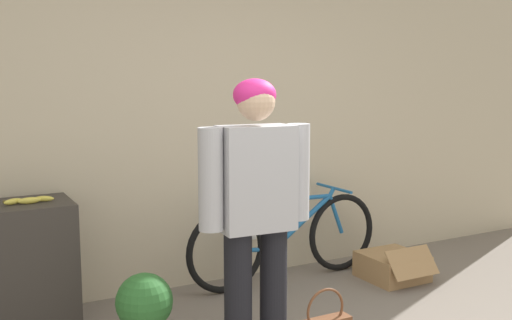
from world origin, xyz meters
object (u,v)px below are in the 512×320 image
person (256,202)px  cardboard_box (392,266)px  potted_plant (145,312)px  banana (28,200)px  bicycle (287,238)px

person → cardboard_box: 1.97m
cardboard_box → person: bearing=-156.4°
cardboard_box → potted_plant: 2.23m
banana → bicycle: bearing=0.4°
bicycle → cardboard_box: size_ratio=3.25×
person → bicycle: 1.50m
banana → potted_plant: banana is taller
banana → person: bearing=-45.6°
person → potted_plant: person is taller
bicycle → potted_plant: 1.61m
bicycle → cardboard_box: bicycle is taller
cardboard_box → bicycle: bearing=154.7°
person → cardboard_box: size_ratio=3.01×
cardboard_box → potted_plant: size_ratio=1.05×
person → bicycle: (0.87, 1.08, -0.58)m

